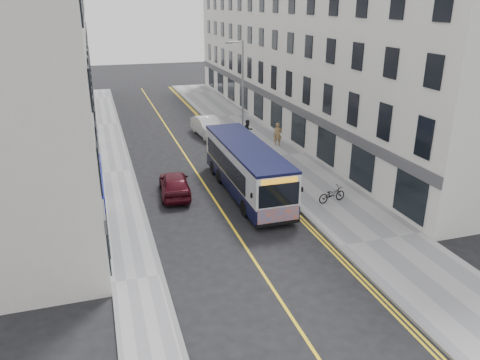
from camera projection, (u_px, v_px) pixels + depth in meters
ground at (246, 248)px, 21.18m from camera, size 140.00×140.00×0.00m
pavement_east at (277, 156)px, 33.60m from camera, size 4.50×64.00×0.12m
pavement_west at (117, 172)px, 30.48m from camera, size 2.00×64.00×0.12m
kerb_east at (248, 159)px, 32.97m from camera, size 0.18×64.00×0.13m
kerb_west at (132, 171)px, 30.75m from camera, size 0.18×64.00×0.13m
road_centre_line at (192, 166)px, 31.88m from camera, size 0.12×64.00×0.01m
road_dbl_yellow_inner at (242, 161)px, 32.87m from camera, size 0.10×64.00×0.01m
road_dbl_yellow_outer at (244, 160)px, 32.92m from camera, size 0.10×64.00×0.01m
terrace_east at (298, 50)px, 40.79m from camera, size 6.00×46.00×13.00m
terrace_west at (47, 58)px, 35.10m from camera, size 6.00×46.00×13.00m
streetlamp at (242, 93)px, 33.26m from camera, size 1.32×0.18×8.00m
city_bus at (246, 167)px, 26.77m from camera, size 2.36×10.07×2.92m
bicycle at (332, 194)px, 25.67m from camera, size 1.76×0.84×0.89m
pedestrian_near at (278, 134)px, 35.69m from camera, size 0.74×0.61×1.75m
pedestrian_far at (248, 131)px, 36.62m from camera, size 1.04×0.92×1.77m
car_white at (208, 127)px, 38.64m from camera, size 2.11×4.90×1.57m
car_maroon at (175, 184)px, 26.79m from camera, size 2.02×4.24×1.40m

